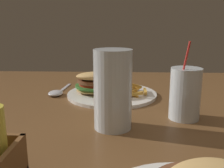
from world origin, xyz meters
TOP-DOWN VIEW (x-y plane):
  - meal_plate_near at (0.09, -0.27)m, footprint 0.30×0.30m
  - beer_glass at (0.05, 0.00)m, footprint 0.09×0.09m
  - juice_glass at (-0.13, -0.07)m, footprint 0.08×0.08m
  - spoon at (0.25, -0.27)m, footprint 0.05×0.19m

SIDE VIEW (x-z plane):
  - spoon at x=0.25m, z-range 0.73..0.75m
  - meal_plate_near at x=0.09m, z-range 0.71..0.80m
  - juice_glass at x=-0.13m, z-range 0.69..0.89m
  - beer_glass at x=0.05m, z-range 0.72..0.91m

